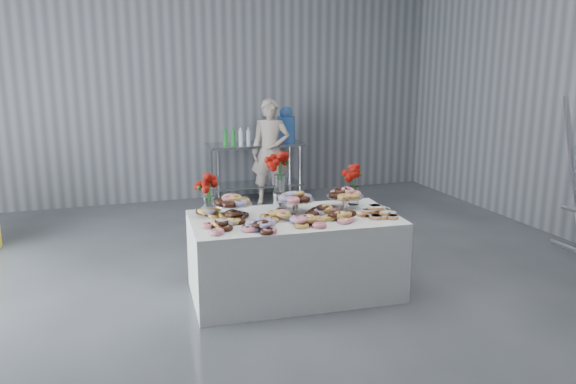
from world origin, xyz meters
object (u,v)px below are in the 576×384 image
at_px(prep_table, 256,161).
at_px(water_jug, 286,126).
at_px(display_table, 294,255).
at_px(person, 270,152).

height_order(prep_table, water_jug, water_jug).
distance_m(display_table, water_jug, 3.90).
xyz_separation_m(display_table, water_jug, (1.14, 3.65, 0.77)).
height_order(prep_table, person, person).
relative_size(display_table, water_jug, 3.43).
bearing_deg(prep_table, water_jug, -0.00).
bearing_deg(prep_table, person, -63.43).
xyz_separation_m(water_jug, person, (-0.35, -0.30, -0.35)).
relative_size(display_table, person, 1.18).
height_order(display_table, person, person).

